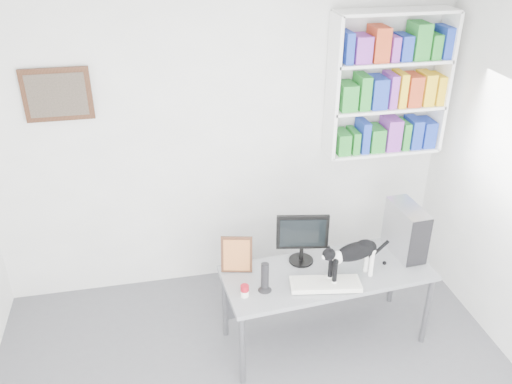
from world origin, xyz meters
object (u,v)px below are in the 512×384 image
Objects in this scene: leaning_print at (237,254)px; pc_tower at (406,230)px; desk at (325,305)px; keyboard at (325,284)px; monitor at (302,238)px; speaker at (265,277)px; bookshelf at (388,84)px; soup_can at (245,291)px; cat at (353,261)px.

pc_tower is at bearing 11.72° from leaning_print.
keyboard is at bearing -119.01° from desk.
pc_tower is at bearing 31.14° from keyboard.
pc_tower is at bearing 7.72° from monitor.
speaker is 0.33m from leaning_print.
bookshelf reaches higher than leaning_print.
monitor is 0.48m from speaker.
keyboard is 0.61m from soup_can.
desk is (-0.77, -0.92, -1.51)m from bookshelf.
desk is 5.43× the size of leaning_print.
desk is 0.71m from speaker.
bookshelf is 4.14× the size of leaning_print.
bookshelf is at bearing 45.33° from desk.
bookshelf reaches higher than soup_can.
speaker is (-1.22, -0.26, -0.09)m from pc_tower.
soup_can is 0.17× the size of cat.
keyboard is 0.85m from pc_tower.
pc_tower reaches higher than leaning_print.
desk is at bearing -129.97° from bookshelf.
bookshelf is 1.94m from leaning_print.
pc_tower reaches higher than keyboard.
leaning_print is at bearing -152.63° from bookshelf.
monitor is at bearing 128.85° from desk.
bookshelf is 1.93m from desk.
desk is 3.07× the size of cat.
cat reaches higher than speaker.
leaning_print is 0.89m from cat.
bookshelf is 2.96× the size of pc_tower.
monitor is 1.04× the size of pc_tower.
soup_can is at bearing -137.14° from monitor.
bookshelf is 2.34× the size of cat.
desk is at bearing -36.24° from monitor.
desk is 3.10× the size of keyboard.
bookshelf is 13.55× the size of soup_can.
pc_tower is 0.79× the size of cat.
monitor reaches higher than leaning_print.
speaker is at bearing 167.68° from cat.
leaning_print is at bearing 174.98° from pc_tower.
soup_can is (0.00, -0.33, -0.10)m from leaning_print.
soup_can is at bearing -171.67° from pc_tower.
pc_tower is 0.60m from cat.
leaning_print reaches higher than soup_can.
cat is at bearing -158.45° from pc_tower.
leaning_print is (-0.69, 0.17, 0.49)m from desk.
bookshelf is 2.86× the size of monitor.
desk is 0.61m from monitor.
soup_can is (-0.52, -0.33, -0.17)m from monitor.
bookshelf is at bearing 46.45° from cat.
leaning_print is at bearing 135.09° from speaker.
pc_tower is at bearing -95.94° from bookshelf.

